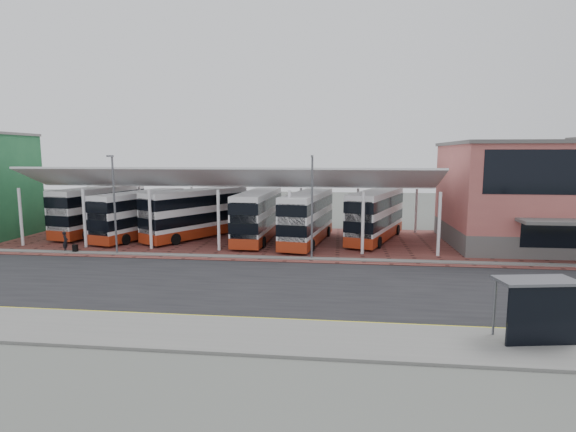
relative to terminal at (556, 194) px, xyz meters
name	(u,v)px	position (x,y,z in m)	size (l,w,h in m)	color
ground	(275,281)	(-23.00, -13.92, -4.66)	(140.00, 140.00, 0.00)	#51544E
road	(272,285)	(-23.00, -14.92, -4.65)	(120.00, 14.00, 0.02)	black
forecourt	(316,242)	(-21.00, -0.92, -4.63)	(72.00, 16.00, 0.06)	brown
sidewalk	(246,335)	(-23.00, -22.92, -4.59)	(120.00, 4.00, 0.14)	slate
north_kerb	(286,258)	(-23.00, -7.72, -4.59)	(120.00, 0.80, 0.14)	slate
yellow_line_near	(254,320)	(-23.00, -20.92, -4.63)	(120.00, 0.12, 0.01)	yellow
yellow_line_far	(255,318)	(-23.00, -20.62, -4.63)	(120.00, 0.12, 0.01)	yellow
canopy	(233,179)	(-29.00, 0.01, 1.14)	(37.00, 11.63, 7.07)	white
terminal	(556,194)	(0.00, 0.00, 0.00)	(18.40, 14.40, 9.25)	#5A5756
lamp_west	(114,201)	(-37.00, -7.65, -0.30)	(0.16, 0.90, 8.07)	slate
lamp_east	(312,204)	(-21.00, -7.65, -0.30)	(0.16, 0.90, 8.07)	slate
bus_0	(100,210)	(-43.36, 1.39, -2.23)	(4.71, 11.85, 4.76)	white
bus_1	(140,215)	(-38.21, -0.46, -2.36)	(5.43, 11.18, 4.50)	white
bus_2	(196,214)	(-32.76, 0.11, -2.26)	(8.08, 11.16, 4.70)	white
bus_3	(258,216)	(-26.56, -0.44, -2.31)	(3.13, 11.26, 4.60)	white
bus_4	(307,218)	(-21.82, -1.24, -2.30)	(4.34, 11.48, 4.62)	white
bus_5	(376,216)	(-15.47, 0.82, -2.28)	(6.23, 11.55, 4.67)	white
pedestrian	(65,242)	(-41.60, -7.42, -3.74)	(0.62, 0.41, 1.71)	black
suitcase	(75,249)	(-40.63, -7.64, -4.27)	(0.38, 0.27, 0.65)	black
bus_shelter	(546,304)	(-10.12, -22.33, -2.84)	(3.56, 2.09, 2.70)	black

